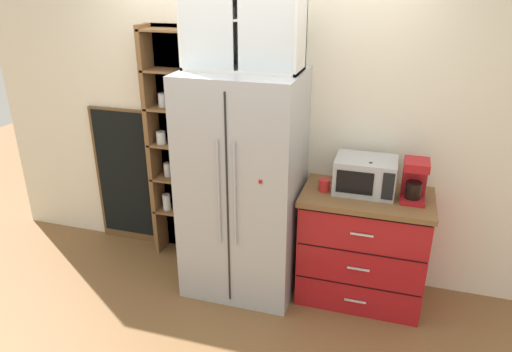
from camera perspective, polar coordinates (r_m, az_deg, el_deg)
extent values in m
plane|color=brown|center=(4.11, -1.32, -12.31)|extent=(10.63, 10.63, 0.00)
cube|color=silver|center=(3.90, 0.35, 6.57)|extent=(4.93, 0.10, 2.55)
cube|color=#ADAFB5|center=(3.67, -1.50, -1.09)|extent=(0.86, 0.72, 1.76)
cube|color=black|center=(3.36, -3.45, -3.52)|extent=(0.01, 0.01, 1.62)
cylinder|color=#ADAFB5|center=(3.33, -4.52, -2.11)|extent=(0.02, 0.02, 0.79)
cylinder|color=#ADAFB5|center=(3.29, -2.57, -2.37)|extent=(0.02, 0.02, 0.79)
cube|color=#A8161C|center=(3.20, 0.53, -0.70)|extent=(0.02, 0.01, 0.02)
cube|color=brown|center=(4.19, -8.99, 3.75)|extent=(0.49, 0.04, 2.03)
cube|color=brown|center=(4.18, -12.27, 3.46)|extent=(0.04, 0.20, 2.03)
cube|color=brown|center=(4.01, -7.04, 2.94)|extent=(0.04, 0.20, 2.03)
cube|color=brown|center=(4.32, -9.19, -4.16)|extent=(0.43, 0.20, 0.02)
cylinder|color=silver|center=(4.32, -10.70, -3.14)|extent=(0.07, 0.07, 0.14)
cylinder|color=#2D2D2D|center=(4.33, -10.68, -3.39)|extent=(0.06, 0.06, 0.09)
cylinder|color=#B2B2B7|center=(4.29, -10.77, -2.25)|extent=(0.07, 0.07, 0.01)
cylinder|color=silver|center=(4.30, -9.22, -3.46)|extent=(0.08, 0.08, 0.10)
cylinder|color=white|center=(4.31, -9.21, -3.63)|extent=(0.07, 0.07, 0.07)
cylinder|color=#B2B2B7|center=(4.28, -9.26, -2.81)|extent=(0.08, 0.08, 0.01)
cylinder|color=silver|center=(4.23, -7.91, -3.60)|extent=(0.06, 0.06, 0.13)
cylinder|color=#CCB78C|center=(4.24, -7.90, -3.83)|extent=(0.06, 0.06, 0.09)
cylinder|color=#B2B2B7|center=(4.20, -7.97, -2.74)|extent=(0.06, 0.06, 0.01)
cube|color=brown|center=(4.19, -9.46, -0.35)|extent=(0.43, 0.20, 0.02)
cylinder|color=silver|center=(4.22, -10.61, 0.70)|extent=(0.06, 0.06, 0.11)
cylinder|color=brown|center=(4.23, -10.59, 0.49)|extent=(0.05, 0.05, 0.08)
cylinder|color=#B2B2B7|center=(4.20, -10.67, 1.49)|extent=(0.06, 0.06, 0.01)
cylinder|color=silver|center=(4.12, -8.51, 0.47)|extent=(0.06, 0.06, 0.14)
cylinder|color=#E0C67F|center=(4.13, -8.49, 0.20)|extent=(0.05, 0.05, 0.09)
cylinder|color=#B2B2B7|center=(4.09, -8.57, 1.44)|extent=(0.06, 0.06, 0.01)
cube|color=brown|center=(4.08, -9.75, 3.69)|extent=(0.43, 0.20, 0.02)
cylinder|color=silver|center=(4.10, -11.36, 4.49)|extent=(0.08, 0.08, 0.10)
cylinder|color=beige|center=(4.10, -11.34, 4.30)|extent=(0.07, 0.07, 0.06)
cylinder|color=#B2B2B7|center=(4.08, -11.41, 5.20)|extent=(0.08, 0.08, 0.01)
cylinder|color=silver|center=(4.05, -9.99, 4.45)|extent=(0.08, 0.08, 0.11)
cylinder|color=white|center=(4.05, -9.97, 4.23)|extent=(0.07, 0.07, 0.07)
cylinder|color=#B2B2B7|center=(4.03, -10.05, 5.26)|extent=(0.07, 0.07, 0.01)
cylinder|color=silver|center=(4.02, -8.13, 4.51)|extent=(0.08, 0.08, 0.12)
cylinder|color=#B77A38|center=(4.03, -8.12, 4.27)|extent=(0.07, 0.07, 0.08)
cylinder|color=#B2B2B7|center=(4.00, -8.19, 5.37)|extent=(0.08, 0.08, 0.01)
cube|color=brown|center=(3.99, -10.05, 7.93)|extent=(0.43, 0.20, 0.02)
cylinder|color=silver|center=(4.03, -11.21, 8.89)|extent=(0.07, 0.07, 0.10)
cylinder|color=#382316|center=(4.03, -11.19, 8.68)|extent=(0.06, 0.06, 0.07)
cylinder|color=#B2B2B7|center=(4.01, -11.27, 9.68)|extent=(0.07, 0.07, 0.01)
cube|color=brown|center=(3.92, -10.37, 12.35)|extent=(0.43, 0.20, 0.02)
cube|color=brown|center=(3.87, -10.71, 16.90)|extent=(0.43, 0.20, 0.02)
cube|color=#A8161C|center=(3.80, 12.65, -8.54)|extent=(0.93, 0.55, 0.85)
cube|color=brown|center=(3.59, 13.26, -2.46)|extent=(0.96, 0.58, 0.04)
cube|color=black|center=(3.65, 12.03, -12.82)|extent=(0.91, 0.00, 0.01)
cube|color=silver|center=(3.72, 11.85, -14.53)|extent=(0.16, 0.01, 0.01)
cube|color=black|center=(3.49, 12.42, -9.04)|extent=(0.91, 0.00, 0.01)
cube|color=silver|center=(3.56, 12.22, -10.90)|extent=(0.16, 0.01, 0.01)
cube|color=black|center=(3.35, 12.83, -4.92)|extent=(0.91, 0.00, 0.01)
cube|color=silver|center=(3.41, 12.62, -6.93)|extent=(0.16, 0.01, 0.01)
cube|color=#ADAFB5|center=(3.58, 13.01, 0.11)|extent=(0.44, 0.32, 0.26)
cube|color=black|center=(3.43, 11.78, -0.80)|extent=(0.26, 0.01, 0.17)
cube|color=black|center=(3.42, 15.60, -1.25)|extent=(0.08, 0.01, 0.20)
cube|color=#A8161C|center=(3.56, 18.27, -2.65)|extent=(0.17, 0.20, 0.03)
cube|color=#A8161C|center=(3.57, 18.53, -0.23)|extent=(0.17, 0.06, 0.30)
cube|color=#A8161C|center=(3.46, 18.81, 1.31)|extent=(0.17, 0.20, 0.06)
cylinder|color=black|center=(3.52, 18.42, -1.62)|extent=(0.11, 0.11, 0.12)
cylinder|color=red|center=(3.56, 8.22, -1.08)|extent=(0.08, 0.08, 0.09)
torus|color=red|center=(3.56, 9.08, -1.11)|extent=(0.05, 0.01, 0.05)
cylinder|color=#8CA37F|center=(3.56, 13.36, -1.48)|extent=(0.07, 0.07, 0.10)
torus|color=#8CA37F|center=(3.55, 14.13, -1.50)|extent=(0.05, 0.01, 0.05)
cylinder|color=brown|center=(3.52, 13.39, -1.02)|extent=(0.06, 0.06, 0.18)
cone|color=brown|center=(3.48, 13.53, 0.43)|extent=(0.06, 0.06, 0.04)
cylinder|color=brown|center=(3.47, 13.58, 0.89)|extent=(0.02, 0.02, 0.07)
cylinder|color=black|center=(3.46, 13.64, 1.50)|extent=(0.02, 0.02, 0.01)
cube|color=silver|center=(3.52, -0.80, 18.61)|extent=(0.83, 0.02, 0.69)
cube|color=silver|center=(3.42, -1.55, 12.82)|extent=(0.83, 0.32, 0.02)
cube|color=silver|center=(3.52, -8.20, 18.40)|extent=(0.02, 0.32, 0.69)
cube|color=silver|center=(3.27, 5.48, 18.17)|extent=(0.02, 0.32, 0.69)
cube|color=silver|center=(3.37, -1.61, 18.41)|extent=(0.80, 0.30, 0.02)
cube|color=silver|center=(3.30, -6.09, 18.20)|extent=(0.38, 0.01, 0.65)
cube|color=silver|center=(3.17, 1.21, 18.11)|extent=(0.38, 0.01, 0.65)
cylinder|color=silver|center=(3.52, -6.16, 13.19)|extent=(0.05, 0.05, 0.00)
cylinder|color=silver|center=(3.51, -6.18, 13.72)|extent=(0.01, 0.01, 0.07)
cone|color=silver|center=(3.50, -6.22, 14.69)|extent=(0.06, 0.06, 0.05)
cylinder|color=silver|center=(3.34, 3.30, 12.75)|extent=(0.05, 0.05, 0.00)
cylinder|color=silver|center=(3.33, 3.32, 13.30)|extent=(0.01, 0.01, 0.07)
cone|color=silver|center=(3.32, 3.34, 14.32)|extent=(0.06, 0.06, 0.05)
cylinder|color=white|center=(3.46, -5.75, 19.10)|extent=(0.06, 0.06, 0.07)
cylinder|color=white|center=(3.40, -3.02, 19.11)|extent=(0.06, 0.06, 0.07)
cylinder|color=white|center=(3.35, -0.19, 19.07)|extent=(0.06, 0.06, 0.07)
cylinder|color=white|center=(3.30, 2.71, 19.00)|extent=(0.06, 0.06, 0.07)
cube|color=brown|center=(4.55, -15.39, -0.12)|extent=(0.60, 0.04, 1.30)
cube|color=black|center=(4.53, -15.56, 0.14)|extent=(0.54, 0.01, 1.20)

